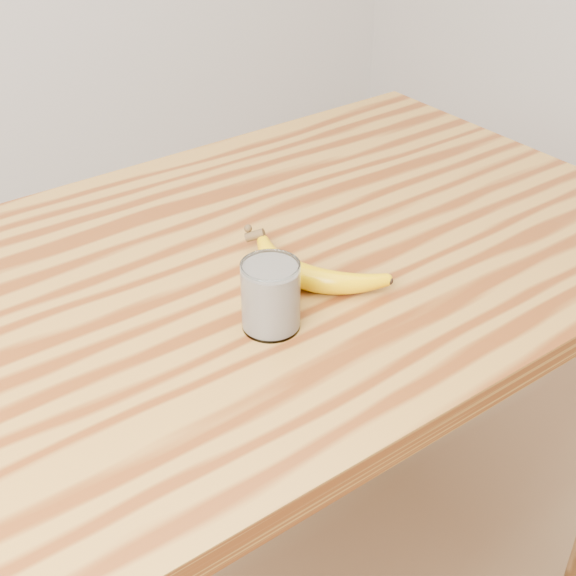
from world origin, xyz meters
TOP-DOWN VIEW (x-y plane):
  - table at (0.00, 0.00)m, footprint 1.20×0.80m
  - smoothie_glass at (-0.13, -0.15)m, footprint 0.08×0.08m
  - banana at (-0.04, -0.10)m, footprint 0.22×0.32m

SIDE VIEW (x-z plane):
  - table at x=0.00m, z-range 0.32..1.22m
  - banana at x=-0.04m, z-range 0.90..0.94m
  - smoothie_glass at x=-0.13m, z-range 0.90..1.00m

